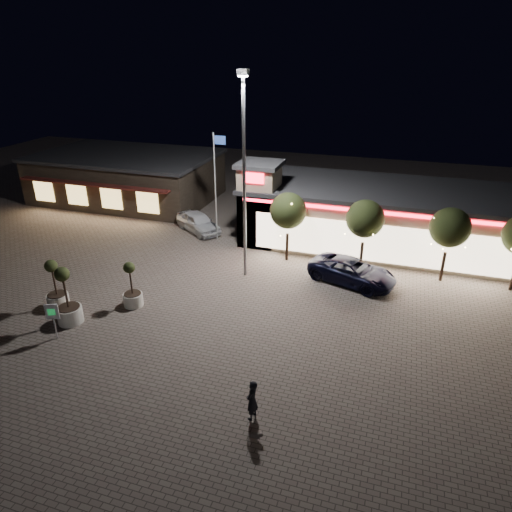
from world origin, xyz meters
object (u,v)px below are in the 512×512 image
(pedestrian, at_px, (252,400))
(valet_sign, at_px, (52,315))
(white_sedan, at_px, (198,222))
(planter_left, at_px, (57,293))
(planter_mid, at_px, (68,306))
(pickup_truck, at_px, (352,271))

(pedestrian, bearing_deg, valet_sign, -89.95)
(pedestrian, xyz_separation_m, valet_sign, (-11.13, 2.14, 0.48))
(white_sedan, distance_m, valet_sign, 15.64)
(pedestrian, xyz_separation_m, planter_left, (-13.08, 4.68, 0.02))
(white_sedan, distance_m, planter_left, 13.35)
(white_sedan, relative_size, valet_sign, 2.34)
(pedestrian, xyz_separation_m, planter_mid, (-11.43, 3.60, 0.12))
(planter_mid, bearing_deg, pickup_truck, 33.71)
(planter_mid, height_order, valet_sign, planter_mid)
(pickup_truck, xyz_separation_m, pedestrian, (-2.32, -12.78, 0.13))
(pickup_truck, xyz_separation_m, planter_left, (-15.40, -8.10, 0.15))
(planter_left, height_order, planter_mid, planter_mid)
(pickup_truck, bearing_deg, white_sedan, 87.01)
(white_sedan, xyz_separation_m, planter_mid, (-1.05, -14.15, 0.22))
(pickup_truck, bearing_deg, valet_sign, 146.72)
(white_sedan, relative_size, pedestrian, 2.58)
(pickup_truck, distance_m, valet_sign, 17.16)
(pedestrian, bearing_deg, pickup_truck, -179.34)
(white_sedan, height_order, pedestrian, pedestrian)
(white_sedan, bearing_deg, pickup_truck, -76.69)
(pickup_truck, relative_size, planter_mid, 1.67)
(pedestrian, distance_m, valet_sign, 11.35)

